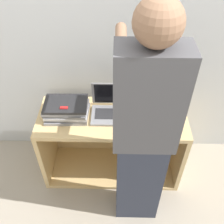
{
  "coord_description": "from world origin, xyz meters",
  "views": [
    {
      "loc": [
        0.03,
        -1.29,
        2.22
      ],
      "look_at": [
        0.0,
        0.17,
        0.84
      ],
      "focal_mm": 42.0,
      "sensor_mm": 36.0,
      "label": 1
    }
  ],
  "objects_px": {
    "laptop_open": "(112,108)",
    "laptop_stack_right": "(158,112)",
    "person": "(144,137)",
    "laptop_stack_left": "(66,109)"
  },
  "relations": [
    {
      "from": "laptop_open",
      "to": "laptop_stack_right",
      "type": "xyz_separation_m",
      "value": [
        0.37,
        -0.04,
        0.01
      ]
    },
    {
      "from": "laptop_open",
      "to": "laptop_stack_right",
      "type": "height_order",
      "value": "laptop_open"
    },
    {
      "from": "laptop_stack_left",
      "to": "person",
      "type": "height_order",
      "value": "person"
    },
    {
      "from": "laptop_stack_right",
      "to": "person",
      "type": "xyz_separation_m",
      "value": [
        -0.16,
        -0.41,
        0.16
      ]
    },
    {
      "from": "laptop_open",
      "to": "person",
      "type": "relative_size",
      "value": 0.19
    },
    {
      "from": "person",
      "to": "laptop_stack_right",
      "type": "bearing_deg",
      "value": 68.94
    },
    {
      "from": "laptop_stack_right",
      "to": "person",
      "type": "height_order",
      "value": "person"
    },
    {
      "from": "laptop_open",
      "to": "person",
      "type": "xyz_separation_m",
      "value": [
        0.21,
        -0.45,
        0.17
      ]
    },
    {
      "from": "laptop_open",
      "to": "laptop_stack_right",
      "type": "distance_m",
      "value": 0.37
    },
    {
      "from": "laptop_stack_right",
      "to": "laptop_stack_left",
      "type": "bearing_deg",
      "value": 179.63
    }
  ]
}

